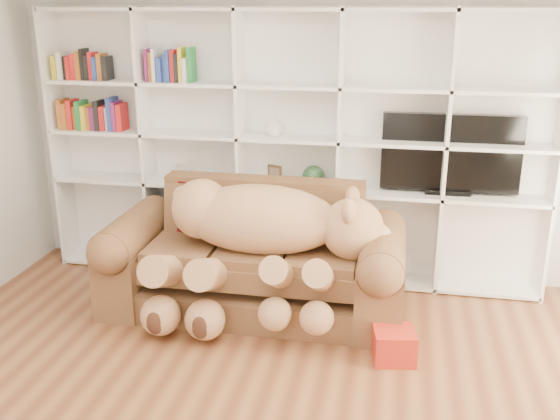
% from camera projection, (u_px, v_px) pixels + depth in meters
% --- Properties ---
extents(wall_back, '(5.00, 0.02, 2.70)m').
position_uv_depth(wall_back, '(294.00, 128.00, 5.60)').
color(wall_back, silver).
rests_on(wall_back, floor).
extents(bookshelf, '(4.43, 0.35, 2.40)m').
position_uv_depth(bookshelf, '(265.00, 135.00, 5.52)').
color(bookshelf, white).
rests_on(bookshelf, floor).
extents(sofa, '(2.41, 1.04, 1.01)m').
position_uv_depth(sofa, '(255.00, 264.00, 5.13)').
color(sofa, brown).
rests_on(sofa, floor).
extents(teddy_bear, '(1.84, 1.00, 1.07)m').
position_uv_depth(teddy_bear, '(259.00, 236.00, 4.82)').
color(teddy_bear, tan).
rests_on(teddy_bear, sofa).
extents(throw_pillow, '(0.52, 0.41, 0.48)m').
position_uv_depth(throw_pillow, '(201.00, 212.00, 5.26)').
color(throw_pillow, '#5C0F13').
rests_on(throw_pillow, sofa).
extents(gift_box, '(0.33, 0.31, 0.23)m').
position_uv_depth(gift_box, '(394.00, 345.00, 4.42)').
color(gift_box, red).
rests_on(gift_box, floor).
extents(tv, '(1.15, 0.18, 0.68)m').
position_uv_depth(tv, '(451.00, 155.00, 5.26)').
color(tv, black).
rests_on(tv, bookshelf).
extents(picture_frame, '(0.14, 0.08, 0.17)m').
position_uv_depth(picture_frame, '(275.00, 175.00, 5.56)').
color(picture_frame, '#50371B').
rests_on(picture_frame, bookshelf).
extents(green_vase, '(0.20, 0.20, 0.20)m').
position_uv_depth(green_vase, '(313.00, 177.00, 5.50)').
color(green_vase, '#29512E').
rests_on(green_vase, bookshelf).
extents(figurine_tall, '(0.08, 0.08, 0.15)m').
position_uv_depth(figurine_tall, '(180.00, 172.00, 5.73)').
color(figurine_tall, beige).
rests_on(figurine_tall, bookshelf).
extents(figurine_short, '(0.10, 0.10, 0.13)m').
position_uv_depth(figurine_short, '(195.00, 174.00, 5.71)').
color(figurine_short, beige).
rests_on(figurine_short, bookshelf).
extents(snow_globe, '(0.12, 0.12, 0.12)m').
position_uv_depth(snow_globe, '(211.00, 175.00, 5.68)').
color(snow_globe, silver).
rests_on(snow_globe, bookshelf).
extents(shelf_vase, '(0.19, 0.19, 0.17)m').
position_uv_depth(shelf_vase, '(273.00, 126.00, 5.42)').
color(shelf_vase, silver).
rests_on(shelf_vase, bookshelf).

